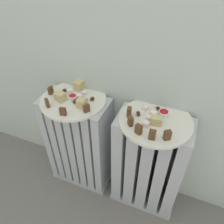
# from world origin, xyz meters

# --- Properties ---
(radiator_left) EXTENTS (0.35, 0.18, 0.59)m
(radiator_left) POSITION_xyz_m (-0.20, 0.28, 0.29)
(radiator_left) COLOR #B2B2B7
(radiator_left) RESTS_ON ground_plane
(radiator_right) EXTENTS (0.35, 0.18, 0.59)m
(radiator_right) POSITION_xyz_m (0.20, 0.28, 0.29)
(radiator_right) COLOR #B2B2B7
(radiator_right) RESTS_ON ground_plane
(plate_left) EXTENTS (0.31, 0.31, 0.01)m
(plate_left) POSITION_xyz_m (-0.20, 0.28, 0.60)
(plate_left) COLOR silver
(plate_left) RESTS_ON radiator_left
(plate_right) EXTENTS (0.31, 0.31, 0.01)m
(plate_right) POSITION_xyz_m (0.20, 0.28, 0.60)
(plate_right) COLOR silver
(plate_right) RESTS_ON radiator_right
(dark_cake_slice_left_0) EXTENTS (0.01, 0.03, 0.04)m
(dark_cake_slice_left_0) POSITION_xyz_m (-0.32, 0.28, 0.62)
(dark_cake_slice_left_0) COLOR #56351E
(dark_cake_slice_left_0) RESTS_ON plate_left
(dark_cake_slice_left_1) EXTENTS (0.03, 0.03, 0.04)m
(dark_cake_slice_left_1) POSITION_xyz_m (-0.27, 0.19, 0.62)
(dark_cake_slice_left_1) COLOR #56351E
(dark_cake_slice_left_1) RESTS_ON plate_left
(dark_cake_slice_left_2) EXTENTS (0.03, 0.02, 0.04)m
(dark_cake_slice_left_2) POSITION_xyz_m (-0.18, 0.16, 0.62)
(dark_cake_slice_left_2) COLOR #56351E
(dark_cake_slice_left_2) RESTS_ON plate_left
(dark_cake_slice_left_3) EXTENTS (0.03, 0.03, 0.04)m
(dark_cake_slice_left_3) POSITION_xyz_m (-0.09, 0.22, 0.62)
(dark_cake_slice_left_3) COLOR #56351E
(dark_cake_slice_left_3) RESTS_ON plate_left
(marble_cake_slice_left_0) EXTENTS (0.06, 0.05, 0.04)m
(marble_cake_slice_left_0) POSITION_xyz_m (-0.25, 0.25, 0.62)
(marble_cake_slice_left_0) COLOR tan
(marble_cake_slice_left_0) RESTS_ON plate_left
(marble_cake_slice_left_1) EXTENTS (0.04, 0.04, 0.04)m
(marble_cake_slice_left_1) POSITION_xyz_m (-0.13, 0.24, 0.62)
(marble_cake_slice_left_1) COLOR tan
(marble_cake_slice_left_1) RESTS_ON plate_left
(marble_cake_slice_left_2) EXTENTS (0.04, 0.04, 0.05)m
(marble_cake_slice_left_2) POSITION_xyz_m (-0.21, 0.36, 0.63)
(marble_cake_slice_left_2) COLOR tan
(marble_cake_slice_left_2) RESTS_ON plate_left
(turkish_delight_left_0) EXTENTS (0.03, 0.03, 0.02)m
(turkish_delight_left_0) POSITION_xyz_m (-0.16, 0.33, 0.61)
(turkish_delight_left_0) COLOR white
(turkish_delight_left_0) RESTS_ON plate_left
(turkish_delight_left_1) EXTENTS (0.03, 0.03, 0.02)m
(turkish_delight_left_1) POSITION_xyz_m (-0.23, 0.31, 0.61)
(turkish_delight_left_1) COLOR white
(turkish_delight_left_1) RESTS_ON plate_left
(turkish_delight_left_2) EXTENTS (0.03, 0.03, 0.02)m
(turkish_delight_left_2) POSITION_xyz_m (-0.17, 0.29, 0.61)
(turkish_delight_left_2) COLOR white
(turkish_delight_left_2) RESTS_ON plate_left
(medjool_date_left_0) EXTENTS (0.03, 0.03, 0.02)m
(medjool_date_left_0) POSITION_xyz_m (-0.14, 0.28, 0.61)
(medjool_date_left_0) COLOR #3D1E0F
(medjool_date_left_0) RESTS_ON plate_left
(medjool_date_left_1) EXTENTS (0.02, 0.03, 0.01)m
(medjool_date_left_1) POSITION_xyz_m (-0.27, 0.32, 0.61)
(medjool_date_left_1) COLOR #3D1E0F
(medjool_date_left_1) RESTS_ON plate_left
(medjool_date_left_2) EXTENTS (0.02, 0.03, 0.01)m
(medjool_date_left_2) POSITION_xyz_m (-0.17, 0.26, 0.61)
(medjool_date_left_2) COLOR #3D1E0F
(medjool_date_left_2) RESTS_ON plate_left
(medjool_date_left_3) EXTENTS (0.02, 0.03, 0.02)m
(medjool_date_left_3) POSITION_xyz_m (-0.11, 0.30, 0.61)
(medjool_date_left_3) COLOR #3D1E0F
(medjool_date_left_3) RESTS_ON plate_left
(jam_bowl_left) EXTENTS (0.04, 0.04, 0.02)m
(jam_bowl_left) POSITION_xyz_m (-0.19, 0.27, 0.62)
(jam_bowl_left) COLOR white
(jam_bowl_left) RESTS_ON plate_left
(dark_cake_slice_right_0) EXTENTS (0.02, 0.03, 0.04)m
(dark_cake_slice_right_0) POSITION_xyz_m (0.08, 0.26, 0.62)
(dark_cake_slice_right_0) COLOR #56351E
(dark_cake_slice_right_0) RESTS_ON plate_right
(dark_cake_slice_right_1) EXTENTS (0.03, 0.03, 0.04)m
(dark_cake_slice_right_1) POSITION_xyz_m (0.11, 0.21, 0.62)
(dark_cake_slice_right_1) COLOR #56351E
(dark_cake_slice_right_1) RESTS_ON plate_right
(dark_cake_slice_right_2) EXTENTS (0.03, 0.03, 0.04)m
(dark_cake_slice_right_2) POSITION_xyz_m (0.15, 0.18, 0.62)
(dark_cake_slice_right_2) COLOR #56351E
(dark_cake_slice_right_2) RESTS_ON plate_right
(dark_cake_slice_right_3) EXTENTS (0.03, 0.02, 0.04)m
(dark_cake_slice_right_3) POSITION_xyz_m (0.21, 0.17, 0.62)
(dark_cake_slice_right_3) COLOR #56351E
(dark_cake_slice_right_3) RESTS_ON plate_right
(dark_cake_slice_right_4) EXTENTS (0.03, 0.03, 0.04)m
(dark_cake_slice_right_4) POSITION_xyz_m (0.26, 0.19, 0.62)
(dark_cake_slice_right_4) COLOR #56351E
(dark_cake_slice_right_4) RESTS_ON plate_right
(marble_cake_slice_right_0) EXTENTS (0.05, 0.04, 0.04)m
(marble_cake_slice_right_0) POSITION_xyz_m (0.20, 0.25, 0.62)
(marble_cake_slice_right_0) COLOR tan
(marble_cake_slice_right_0) RESTS_ON plate_right
(turkish_delight_right_0) EXTENTS (0.03, 0.03, 0.02)m
(turkish_delight_right_0) POSITION_xyz_m (0.17, 0.27, 0.61)
(turkish_delight_right_0) COLOR white
(turkish_delight_right_0) RESTS_ON plate_right
(turkish_delight_right_1) EXTENTS (0.03, 0.03, 0.02)m
(turkish_delight_right_1) POSITION_xyz_m (0.18, 0.30, 0.61)
(turkish_delight_right_1) COLOR white
(turkish_delight_right_1) RESTS_ON plate_right
(turkish_delight_right_2) EXTENTS (0.03, 0.03, 0.02)m
(turkish_delight_right_2) POSITION_xyz_m (0.17, 0.22, 0.61)
(turkish_delight_right_2) COLOR white
(turkish_delight_right_2) RESTS_ON plate_right
(turkish_delight_right_3) EXTENTS (0.03, 0.03, 0.02)m
(turkish_delight_right_3) POSITION_xyz_m (0.14, 0.33, 0.61)
(turkish_delight_right_3) COLOR white
(turkish_delight_right_3) RESTS_ON plate_right
(medjool_date_right_0) EXTENTS (0.03, 0.03, 0.01)m
(medjool_date_right_0) POSITION_xyz_m (0.12, 0.28, 0.61)
(medjool_date_right_0) COLOR #3D1E0F
(medjool_date_right_0) RESTS_ON plate_right
(medjool_date_right_1) EXTENTS (0.03, 0.03, 0.02)m
(medjool_date_right_1) POSITION_xyz_m (0.19, 0.35, 0.61)
(medjool_date_right_1) COLOR #3D1E0F
(medjool_date_right_1) RESTS_ON plate_right
(jam_bowl_right) EXTENTS (0.04, 0.04, 0.03)m
(jam_bowl_right) POSITION_xyz_m (0.22, 0.31, 0.62)
(jam_bowl_right) COLOR white
(jam_bowl_right) RESTS_ON plate_right
(fork) EXTENTS (0.03, 0.10, 0.00)m
(fork) POSITION_xyz_m (-0.19, 0.31, 0.60)
(fork) COLOR silver
(fork) RESTS_ON plate_left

